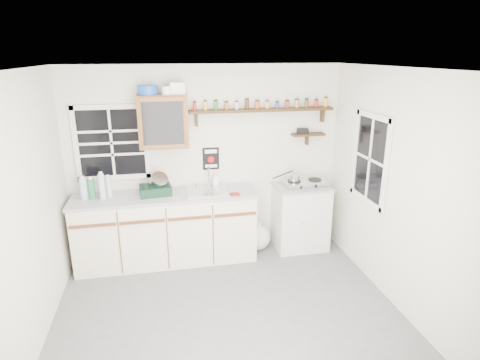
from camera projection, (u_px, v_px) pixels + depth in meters
name	position (u px, v px, depth m)	size (l,w,h in m)	color
room	(227.00, 203.00, 3.87)	(3.64, 3.24, 2.54)	#555558
main_cabinet	(167.00, 228.00, 5.21)	(2.31, 0.63, 0.92)	beige
right_cabinet	(300.00, 216.00, 5.58)	(0.73, 0.57, 0.91)	silver
sink	(207.00, 191.00, 5.17)	(0.52, 0.44, 0.29)	#AEAEB3
upper_cabinet	(163.00, 121.00, 4.93)	(0.60, 0.32, 0.65)	brown
upper_cabinet_clutter	(160.00, 89.00, 4.81)	(0.56, 0.24, 0.14)	#1B4AB4
spice_shelf	(263.00, 109.00, 5.21)	(1.91, 0.18, 0.34)	black
secondary_shelf	(306.00, 134.00, 5.45)	(0.45, 0.16, 0.24)	black
warning_sign	(211.00, 159.00, 5.35)	(0.22, 0.02, 0.30)	black
window_back	(112.00, 143.00, 5.03)	(0.93, 0.03, 0.98)	black
window_right	(370.00, 159.00, 4.66)	(0.03, 0.78, 1.08)	black
water_bottles	(95.00, 188.00, 4.88)	(0.37, 0.14, 0.35)	#AEC1CC
dish_rack	(157.00, 187.00, 5.04)	(0.41, 0.33, 0.29)	black
soap_bottle	(216.00, 179.00, 5.38)	(0.09, 0.09, 0.19)	silver
rag	(235.00, 194.00, 5.05)	(0.12, 0.11, 0.02)	maroon
hotplate	(304.00, 183.00, 5.42)	(0.60, 0.34, 0.08)	#AEAEB3
saucepan	(294.00, 178.00, 5.37)	(0.34, 0.20, 0.15)	#AEAEB3
trash_bag	(258.00, 237.00, 5.56)	(0.38, 0.35, 0.44)	silver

